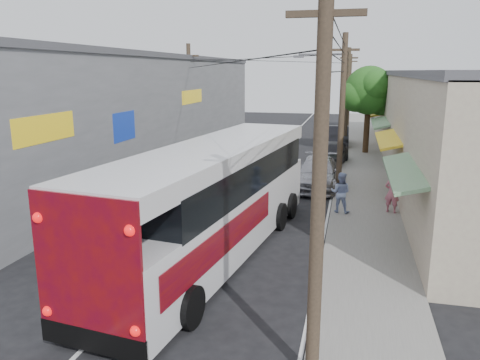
# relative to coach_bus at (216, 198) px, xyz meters

# --- Properties ---
(ground) EXTENTS (120.00, 120.00, 0.00)m
(ground) POSITION_rel_coach_bus_xyz_m (-1.35, -4.11, -1.99)
(ground) COLOR black
(ground) RESTS_ON ground
(sidewalk) EXTENTS (3.00, 80.00, 0.12)m
(sidewalk) POSITION_rel_coach_bus_xyz_m (5.15, 15.89, -1.93)
(sidewalk) COLOR slate
(sidewalk) RESTS_ON ground
(building_right) EXTENTS (7.09, 40.00, 6.25)m
(building_right) POSITION_rel_coach_bus_xyz_m (9.64, 17.89, 1.17)
(building_right) COLOR #BFB597
(building_right) RESTS_ON ground
(building_left) EXTENTS (7.20, 36.00, 7.25)m
(building_left) POSITION_rel_coach_bus_xyz_m (-9.84, 13.89, 1.67)
(building_left) COLOR gray
(building_left) RESTS_ON ground
(utility_poles) EXTENTS (11.80, 45.28, 8.00)m
(utility_poles) POSITION_rel_coach_bus_xyz_m (1.78, 16.22, 2.14)
(utility_poles) COLOR #473828
(utility_poles) RESTS_ON ground
(street_tree) EXTENTS (4.40, 4.00, 6.60)m
(street_tree) POSITION_rel_coach_bus_xyz_m (5.53, 21.91, 2.69)
(street_tree) COLOR #3F2B19
(street_tree) RESTS_ON ground
(coach_bus) EXTENTS (4.44, 13.54, 3.84)m
(coach_bus) POSITION_rel_coach_bus_xyz_m (0.00, 0.00, 0.00)
(coach_bus) COLOR silver
(coach_bus) RESTS_ON ground
(jeepney) EXTENTS (2.39, 4.61, 1.24)m
(jeepney) POSITION_rel_coach_bus_xyz_m (-2.75, 0.03, -1.36)
(jeepney) COLOR silver
(jeepney) RESTS_ON ground
(parked_suv) EXTENTS (2.23, 5.47, 1.59)m
(parked_suv) POSITION_rel_coach_bus_xyz_m (2.69, 10.42, -1.19)
(parked_suv) COLOR #96969E
(parked_suv) RESTS_ON ground
(parked_car_mid) EXTENTS (2.48, 4.86, 1.58)m
(parked_car_mid) POSITION_rel_coach_bus_xyz_m (3.11, 17.01, -1.19)
(parked_car_mid) COLOR #222327
(parked_car_mid) RESTS_ON ground
(parked_car_far) EXTENTS (1.87, 4.98, 1.63)m
(parked_car_far) POSITION_rel_coach_bus_xyz_m (3.25, 25.53, -1.17)
(parked_car_far) COLOR black
(parked_car_far) RESTS_ON ground
(pedestrian_near) EXTENTS (0.76, 0.63, 1.79)m
(pedestrian_near) POSITION_rel_coach_bus_xyz_m (6.25, 6.05, -0.97)
(pedestrian_near) COLOR #C3677C
(pedestrian_near) RESTS_ON sidewalk
(pedestrian_far) EXTENTS (0.99, 0.83, 1.80)m
(pedestrian_far) POSITION_rel_coach_bus_xyz_m (4.05, 5.54, -0.97)
(pedestrian_far) COLOR #8B9CCB
(pedestrian_far) RESTS_ON sidewalk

